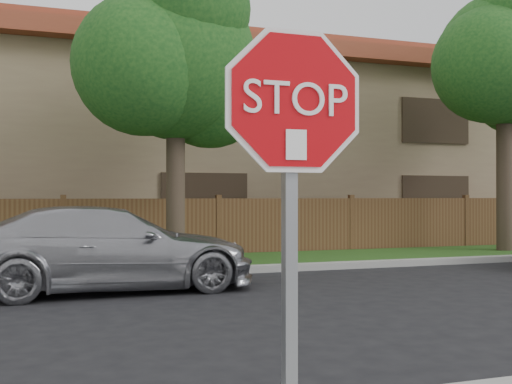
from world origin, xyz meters
name	(u,v)px	position (x,y,z in m)	size (l,w,h in m)	color
far_curb	(65,277)	(0.00, 8.15, 0.07)	(70.00, 0.30, 0.15)	gray
grass_strip	(64,268)	(0.00, 9.80, 0.06)	(70.00, 3.00, 0.12)	#1E4714
fence	(63,231)	(0.00, 11.40, 0.80)	(70.00, 0.12, 1.60)	#51321C
apartment_building	(61,141)	(0.00, 17.00, 3.53)	(35.20, 9.20, 7.20)	#8A7256
tree_mid	(178,59)	(2.52, 9.57, 4.87)	(4.80, 3.90, 7.35)	#382B21
tree_right	(508,59)	(12.02, 9.57, 5.57)	(4.80, 3.90, 8.20)	#382B21
stop_sign	(293,165)	(0.95, -1.48, 1.83)	(1.01, 0.13, 2.55)	gray
sedan_right	(109,249)	(0.71, 6.55, 0.75)	(2.09, 5.14, 1.49)	#9FA0A6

